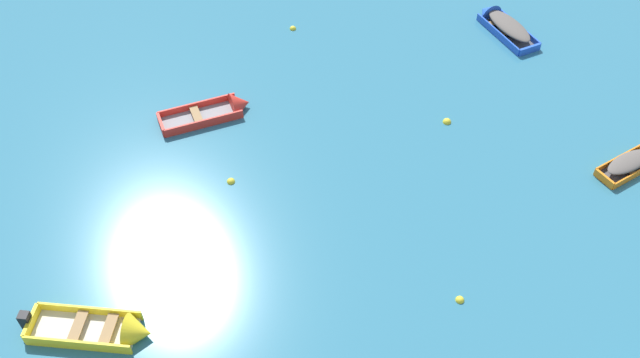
# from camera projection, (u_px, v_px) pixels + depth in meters

# --- Properties ---
(rowboat_yellow_center) EXTENTS (4.16, 1.71, 1.15)m
(rowboat_yellow_center) POSITION_uv_depth(u_px,v_px,m) (112.00, 331.00, 21.17)
(rowboat_yellow_center) COLOR beige
(rowboat_yellow_center) RESTS_ON ground_plane
(rowboat_blue_near_left) EXTENTS (3.25, 3.62, 1.14)m
(rowboat_blue_near_left) POSITION_uv_depth(u_px,v_px,m) (501.00, 22.00, 32.35)
(rowboat_blue_near_left) COLOR #4C4C51
(rowboat_blue_near_left) RESTS_ON ground_plane
(rowboat_red_far_right) EXTENTS (3.73, 3.09, 1.11)m
(rowboat_red_far_right) POSITION_uv_depth(u_px,v_px,m) (224.00, 109.00, 28.27)
(rowboat_red_far_right) COLOR gray
(rowboat_red_far_right) RESTS_ON ground_plane
(rowboat_orange_back_row_center) EXTENTS (2.65, 2.65, 0.88)m
(rowboat_orange_back_row_center) POSITION_uv_depth(u_px,v_px,m) (636.00, 160.00, 26.14)
(rowboat_orange_back_row_center) COLOR #4C4C51
(rowboat_orange_back_row_center) RESTS_ON ground_plane
(mooring_buoy_near_foreground) EXTENTS (0.34, 0.34, 0.34)m
(mooring_buoy_near_foreground) POSITION_uv_depth(u_px,v_px,m) (447.00, 122.00, 27.99)
(mooring_buoy_near_foreground) COLOR yellow
(mooring_buoy_near_foreground) RESTS_ON ground_plane
(mooring_buoy_midfield) EXTENTS (0.29, 0.29, 0.29)m
(mooring_buoy_midfield) POSITION_uv_depth(u_px,v_px,m) (460.00, 300.00, 22.16)
(mooring_buoy_midfield) COLOR yellow
(mooring_buoy_midfield) RESTS_ON ground_plane
(mooring_buoy_between_boats_right) EXTENTS (0.30, 0.30, 0.30)m
(mooring_buoy_between_boats_right) POSITION_uv_depth(u_px,v_px,m) (293.00, 29.00, 32.46)
(mooring_buoy_between_boats_right) COLOR yellow
(mooring_buoy_between_boats_right) RESTS_ON ground_plane
(mooring_buoy_far_field) EXTENTS (0.31, 0.31, 0.31)m
(mooring_buoy_far_field) POSITION_uv_depth(u_px,v_px,m) (231.00, 182.00, 25.72)
(mooring_buoy_far_field) COLOR yellow
(mooring_buoy_far_field) RESTS_ON ground_plane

